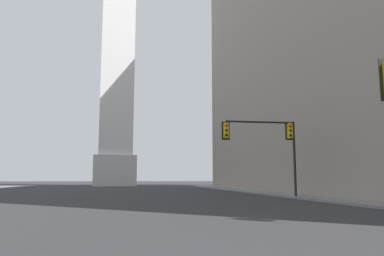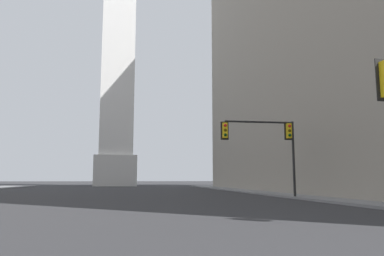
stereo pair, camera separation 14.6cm
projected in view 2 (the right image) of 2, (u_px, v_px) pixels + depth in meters
The scene contains 3 objects.
sidewalk_right at pixel (314, 196), 28.60m from camera, with size 5.00×87.44×0.15m, color slate.
obelisk at pixel (120, 30), 75.62m from camera, with size 7.87×7.87×65.35m.
traffic_light_mid_right at pixel (269, 139), 27.19m from camera, with size 5.61×0.52×5.61m.
Camera 2 is at (2.34, -0.84, 1.43)m, focal length 35.00 mm.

